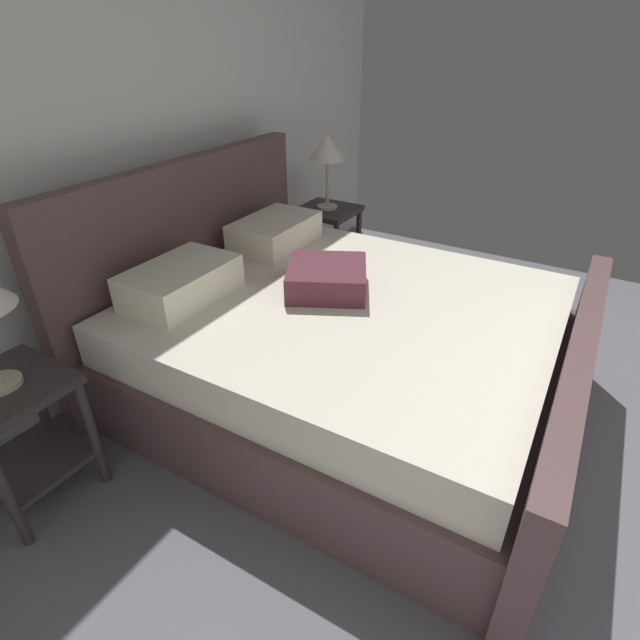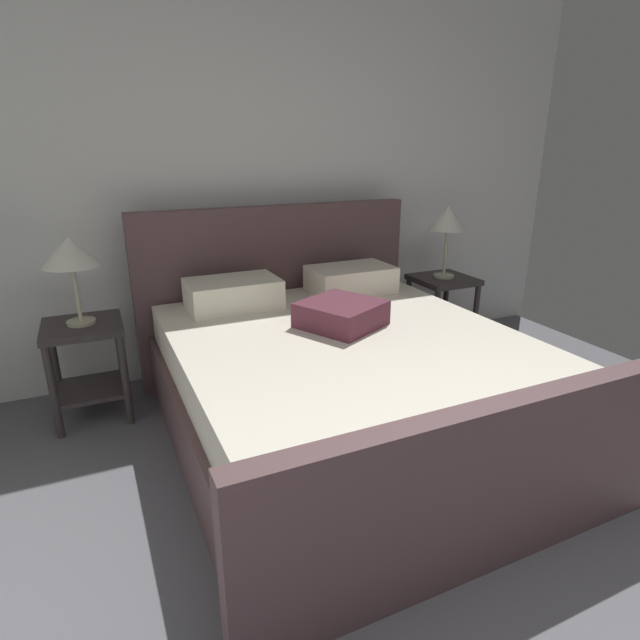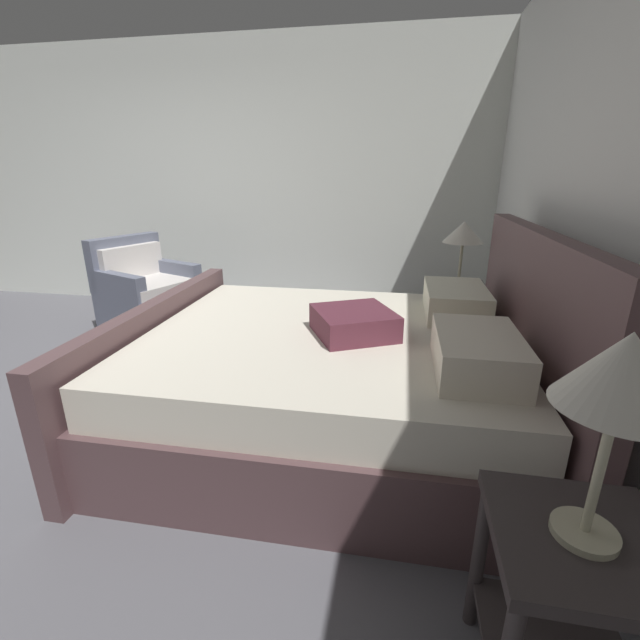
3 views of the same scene
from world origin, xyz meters
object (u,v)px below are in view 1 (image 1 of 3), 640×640
(table_lamp_right, at_px, (328,150))
(nightstand_right, at_px, (327,232))
(nightstand_left, at_px, (17,423))
(bed, at_px, (338,342))

(table_lamp_right, bearing_deg, nightstand_right, 0.00)
(nightstand_left, bearing_deg, nightstand_right, 0.69)
(nightstand_right, distance_m, table_lamp_right, 0.64)
(table_lamp_right, relative_size, nightstand_left, 0.92)
(bed, xyz_separation_m, nightstand_right, (1.30, 0.83, 0.06))
(nightstand_right, height_order, nightstand_left, same)
(table_lamp_right, bearing_deg, nightstand_left, -179.31)
(bed, height_order, nightstand_right, bed)
(nightstand_left, bearing_deg, table_lamp_right, 0.69)
(bed, bearing_deg, table_lamp_right, 32.47)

